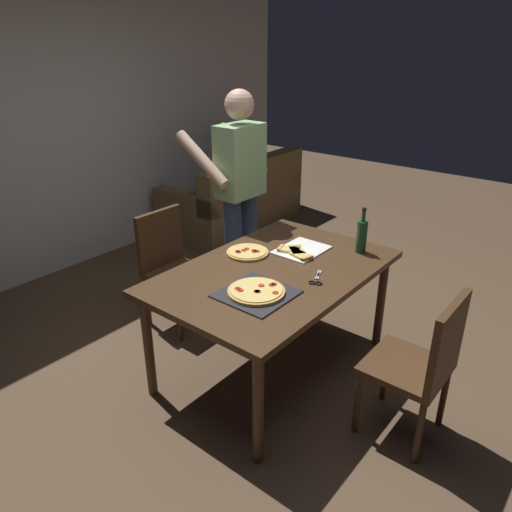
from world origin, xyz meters
name	(u,v)px	position (x,y,z in m)	size (l,w,h in m)	color
ground_plane	(273,366)	(0.00, 0.00, 0.00)	(12.00, 12.00, 0.00)	brown
back_wall	(41,122)	(0.00, 2.60, 1.40)	(6.40, 0.10, 2.80)	silver
dining_table	(274,279)	(0.00, 0.00, 0.68)	(1.56, 1.02, 0.75)	#4C331E
chair_near_camera	(423,361)	(0.00, -1.00, 0.51)	(0.42, 0.42, 0.90)	#472D19
chair_far_side	(170,262)	(0.00, 1.00, 0.51)	(0.42, 0.42, 0.90)	#472D19
couch	(237,203)	(1.90, 1.99, 0.30)	(1.73, 0.92, 0.85)	brown
person_serving_pizza	(239,189)	(0.56, 0.78, 1.00)	(0.55, 0.54, 1.75)	#38476B
pepperoni_pizza_on_tray	(256,292)	(-0.33, -0.12, 0.77)	(0.39, 0.39, 0.04)	#2D2D33
pizza_slices_on_towel	(299,251)	(0.32, 0.03, 0.76)	(0.36, 0.29, 0.03)	white
wine_bottle	(362,236)	(0.59, -0.29, 0.87)	(0.07, 0.07, 0.32)	#194723
kitchen_scissors	(316,280)	(0.03, -0.29, 0.76)	(0.20, 0.13, 0.01)	silver
second_pizza_plain	(248,252)	(0.08, 0.29, 0.76)	(0.29, 0.29, 0.03)	tan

